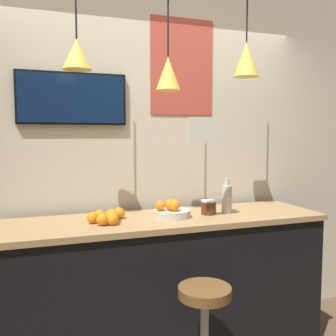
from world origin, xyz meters
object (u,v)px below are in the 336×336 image
(mounted_tv, at_px, (72,99))
(spread_jar, at_px, (209,207))
(juice_bottle, at_px, (227,198))
(fruit_bowl, at_px, (171,211))
(bar_stool, at_px, (204,333))

(mounted_tv, bearing_deg, spread_jar, -22.67)
(juice_bottle, distance_m, spread_jar, 0.16)
(fruit_bowl, bearing_deg, bar_stool, -89.01)
(fruit_bowl, bearing_deg, juice_bottle, 0.68)
(fruit_bowl, height_order, juice_bottle, juice_bottle)
(mounted_tv, bearing_deg, juice_bottle, -19.78)
(spread_jar, distance_m, mounted_tv, 1.28)
(fruit_bowl, relative_size, spread_jar, 2.39)
(fruit_bowl, xyz_separation_m, spread_jar, (0.29, 0.01, 0.01))
(fruit_bowl, height_order, mounted_tv, mounted_tv)
(bar_stool, relative_size, spread_jar, 6.74)
(bar_stool, xyz_separation_m, mounted_tv, (-0.64, 0.94, 1.42))
(fruit_bowl, relative_size, juice_bottle, 1.02)
(spread_jar, height_order, mounted_tv, mounted_tv)
(fruit_bowl, xyz_separation_m, juice_bottle, (0.44, 0.01, 0.07))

